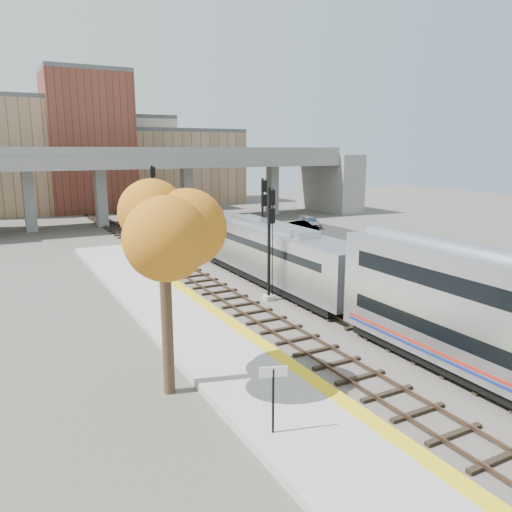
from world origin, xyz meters
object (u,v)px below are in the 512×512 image
locomotive (271,252)px  signal_mast_far (154,202)px  car_c (310,222)px  signal_mast_near (270,246)px  tree (163,229)px  signal_mast_mid (263,223)px  car_b (302,227)px  car_a (289,236)px

locomotive → signal_mast_far: size_ratio=2.49×
car_c → signal_mast_near: bearing=-118.6°
tree → car_c: tree is taller
signal_mast_mid → car_b: (11.69, 12.07, -2.81)m
signal_mast_mid → tree: size_ratio=0.81×
signal_mast_near → tree: tree is taller
car_b → car_c: 4.29m
tree → car_c: size_ratio=2.06×
locomotive → car_a: (9.61, 13.15, -1.70)m
signal_mast_far → tree: size_ratio=0.88×
car_a → car_c: (7.17, 6.73, 0.07)m
signal_mast_far → locomotive: bearing=-84.2°
locomotive → signal_mast_far: bearing=95.8°
car_a → car_c: 9.84m
locomotive → signal_mast_near: size_ratio=2.70×
signal_mast_near → car_a: size_ratio=2.22×
tree → car_b: (25.19, 29.03, -5.75)m
car_b → car_c: car_b is taller
signal_mast_near → signal_mast_mid: size_ratio=1.00×
signal_mast_far → car_a: (11.71, -7.60, -3.32)m
signal_mast_near → car_c: size_ratio=1.67×
locomotive → signal_mast_far: signal_mast_far is taller
locomotive → signal_mast_mid: bearing=67.6°
signal_mast_near → car_a: (11.71, 16.58, -2.91)m
signal_mast_mid → car_c: signal_mast_mid is taller
locomotive → signal_mast_near: (-2.10, -3.43, 1.22)m
signal_mast_far → car_a: bearing=-33.0°
locomotive → tree: bearing=-133.5°
signal_mast_far → signal_mast_near: bearing=-90.0°
tree → car_b: 38.86m
car_a → tree: bearing=-119.9°
car_c → tree: bearing=-121.0°
locomotive → signal_mast_far: (-2.10, 20.74, 1.62)m
signal_mast_far → car_b: size_ratio=1.91×
tree → car_a: (21.11, 25.26, -5.87)m
signal_mast_mid → signal_mast_far: signal_mast_far is taller
locomotive → tree: tree is taller
locomotive → car_b: size_ratio=4.77×
signal_mast_mid → signal_mast_far: (-4.10, 15.90, 0.39)m
signal_mast_near → car_b: (15.79, 20.35, -2.80)m
signal_mast_near → tree: 13.13m
car_b → car_c: size_ratio=0.95×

